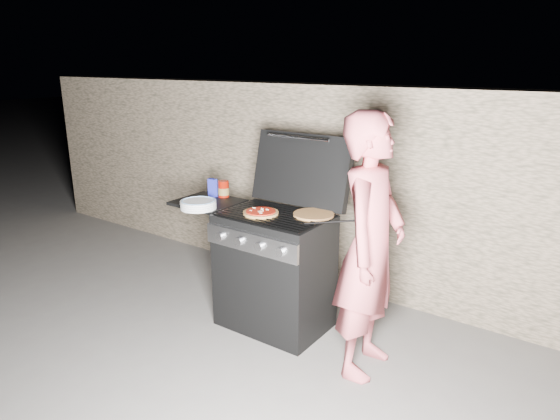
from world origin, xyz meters
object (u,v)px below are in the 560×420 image
Objects in this scene: pizza_topped at (261,212)px; sauce_jar at (224,189)px; person at (371,247)px; gas_grill at (249,263)px.

sauce_jar is at bearing 157.88° from pizza_topped.
person reaches higher than pizza_topped.
person is at bearing -4.96° from gas_grill.
gas_grill is at bearing 79.33° from person.
pizza_topped reaches higher than gas_grill.
person reaches higher than sauce_jar.
pizza_topped is (0.17, -0.06, 0.47)m from gas_grill.
sauce_jar reaches higher than gas_grill.
gas_grill is 1.15m from person.
gas_grill is at bearing -23.06° from sauce_jar.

